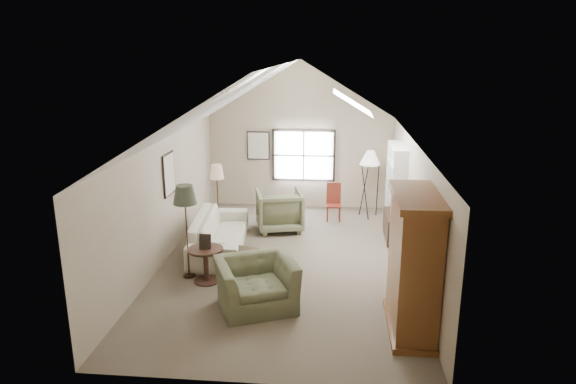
# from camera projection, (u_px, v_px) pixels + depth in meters

# --- Properties ---
(room_shell) EXTENTS (5.01, 8.01, 4.00)m
(room_shell) POSITION_uv_depth(u_px,v_px,m) (286.00, 106.00, 9.73)
(room_shell) COLOR brown
(room_shell) RESTS_ON ground
(window) EXTENTS (1.72, 0.08, 1.42)m
(window) POSITION_uv_depth(u_px,v_px,m) (304.00, 155.00, 13.99)
(window) COLOR black
(window) RESTS_ON room_shell
(skylight) EXTENTS (0.80, 1.20, 0.52)m
(skylight) POSITION_uv_depth(u_px,v_px,m) (354.00, 101.00, 10.47)
(skylight) COLOR white
(skylight) RESTS_ON room_shell
(wall_art) EXTENTS (1.97, 3.71, 0.88)m
(wall_art) POSITION_uv_depth(u_px,v_px,m) (215.00, 159.00, 12.16)
(wall_art) COLOR black
(wall_art) RESTS_ON room_shell
(armoire) EXTENTS (0.60, 1.50, 2.20)m
(armoire) POSITION_uv_depth(u_px,v_px,m) (414.00, 264.00, 7.80)
(armoire) COLOR brown
(armoire) RESTS_ON ground
(tv_alcove) EXTENTS (0.32, 1.30, 2.10)m
(tv_alcove) POSITION_uv_depth(u_px,v_px,m) (396.00, 191.00, 11.61)
(tv_alcove) COLOR white
(tv_alcove) RESTS_ON ground
(media_console) EXTENTS (0.34, 1.18, 0.60)m
(media_console) POSITION_uv_depth(u_px,v_px,m) (393.00, 226.00, 11.84)
(media_console) COLOR #382316
(media_console) RESTS_ON ground
(tv_panel) EXTENTS (0.05, 0.90, 0.55)m
(tv_panel) POSITION_uv_depth(u_px,v_px,m) (394.00, 201.00, 11.67)
(tv_panel) COLOR black
(tv_panel) RESTS_ON media_console
(sofa) EXTENTS (1.27, 2.74, 0.78)m
(sofa) POSITION_uv_depth(u_px,v_px,m) (220.00, 233.00, 11.17)
(sofa) COLOR silver
(sofa) RESTS_ON ground
(armchair_near) EXTENTS (1.61, 1.53, 0.83)m
(armchair_near) POSITION_uv_depth(u_px,v_px,m) (256.00, 284.00, 8.67)
(armchair_near) COLOR #5F6647
(armchair_near) RESTS_ON ground
(armchair_far) EXTENTS (1.28, 1.30, 0.99)m
(armchair_far) POSITION_uv_depth(u_px,v_px,m) (279.00, 210.00, 12.39)
(armchair_far) COLOR #686E4D
(armchair_far) RESTS_ON ground
(coffee_table) EXTENTS (0.95, 0.66, 0.44)m
(coffee_table) POSITION_uv_depth(u_px,v_px,m) (235.00, 260.00, 10.17)
(coffee_table) COLOR #372816
(coffee_table) RESTS_ON ground
(bowl) EXTENTS (0.25, 0.25, 0.05)m
(bowl) POSITION_uv_depth(u_px,v_px,m) (235.00, 248.00, 10.10)
(bowl) COLOR #3A2617
(bowl) RESTS_ON coffee_table
(side_table) EXTENTS (0.72, 0.72, 0.67)m
(side_table) POSITION_uv_depth(u_px,v_px,m) (206.00, 265.00, 9.64)
(side_table) COLOR #3D2218
(side_table) RESTS_ON ground
(side_chair) EXTENTS (0.38, 0.38, 0.95)m
(side_chair) POSITION_uv_depth(u_px,v_px,m) (334.00, 202.00, 13.10)
(side_chair) COLOR maroon
(side_chair) RESTS_ON ground
(tripod_lamp) EXTENTS (0.61, 0.61, 1.80)m
(tripod_lamp) POSITION_uv_depth(u_px,v_px,m) (369.00, 184.00, 13.23)
(tripod_lamp) COLOR white
(tripod_lamp) RESTS_ON ground
(dark_lamp) EXTENTS (0.48, 0.48, 1.86)m
(dark_lamp) POSITION_uv_depth(u_px,v_px,m) (187.00, 231.00, 9.71)
(dark_lamp) COLOR #272B1E
(dark_lamp) RESTS_ON ground
(tan_lamp) EXTENTS (0.36, 0.36, 1.67)m
(tan_lamp) POSITION_uv_depth(u_px,v_px,m) (218.00, 198.00, 12.23)
(tan_lamp) COLOR tan
(tan_lamp) RESTS_ON ground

